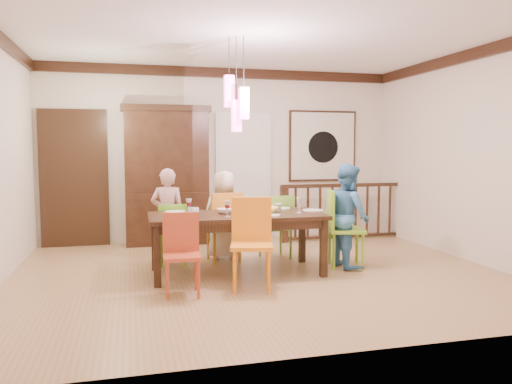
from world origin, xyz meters
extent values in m
plane|color=#A78051|center=(0.00, 0.00, 0.00)|extent=(6.00, 6.00, 0.00)
plane|color=white|center=(0.00, 0.00, 2.90)|extent=(6.00, 6.00, 0.00)
plane|color=beige|center=(0.00, 2.50, 1.45)|extent=(6.00, 0.00, 6.00)
plane|color=beige|center=(3.00, 0.00, 1.45)|extent=(0.00, 5.00, 5.00)
cube|color=black|center=(-2.40, 2.45, 1.05)|extent=(1.04, 0.07, 2.24)
cube|color=silver|center=(0.35, 2.46, 1.05)|extent=(0.97, 0.05, 2.22)
cube|color=black|center=(1.80, 2.47, 1.60)|extent=(1.25, 0.04, 1.25)
cube|color=silver|center=(1.80, 2.44, 1.60)|extent=(1.18, 0.02, 1.18)
cylinder|color=black|center=(1.80, 2.43, 1.58)|extent=(0.56, 0.01, 0.56)
cube|color=#EB4693|center=(-0.35, 0.14, 2.25)|extent=(0.11, 0.11, 0.38)
cylinder|color=black|center=(-0.35, 0.14, 2.67)|extent=(0.01, 0.01, 0.46)
cube|color=#EB4693|center=(-0.19, 0.04, 2.10)|extent=(0.11, 0.11, 0.38)
cylinder|color=black|center=(-0.19, 0.04, 2.59)|extent=(0.01, 0.01, 0.61)
cube|color=#EB4693|center=(-0.27, 0.09, 1.95)|extent=(0.11, 0.11, 0.38)
cylinder|color=black|center=(-0.27, 0.09, 2.52)|extent=(0.01, 0.01, 0.76)
cube|color=black|center=(-0.27, 0.09, 0.72)|extent=(2.16, 1.00, 0.05)
cube|color=black|center=(-1.26, 0.50, 0.35)|extent=(0.08, 0.08, 0.70)
cube|color=black|center=(0.72, 0.50, 0.35)|extent=(0.08, 0.08, 0.70)
cube|color=black|center=(-1.26, -0.31, 0.35)|extent=(0.08, 0.08, 0.70)
cube|color=black|center=(0.72, -0.31, 0.35)|extent=(0.08, 0.08, 0.70)
cube|color=black|center=(-0.27, 0.52, 0.65)|extent=(1.94, 0.07, 0.10)
cube|color=black|center=(-0.27, -0.33, 0.65)|extent=(1.94, 0.07, 0.10)
cube|color=#62B022|center=(-1.00, 0.78, 0.40)|extent=(0.40, 0.40, 0.04)
cube|color=#62B022|center=(-1.00, 0.78, 0.63)|extent=(0.38, 0.06, 0.41)
cylinder|color=#62B022|center=(-1.16, 0.62, 0.20)|extent=(0.03, 0.03, 0.39)
cylinder|color=#62B022|center=(-0.85, 0.62, 0.20)|extent=(0.03, 0.03, 0.39)
cylinder|color=#62B022|center=(-1.16, 0.93, 0.20)|extent=(0.03, 0.03, 0.39)
cylinder|color=#62B022|center=(-0.85, 0.93, 0.20)|extent=(0.03, 0.03, 0.39)
cube|color=#C27A20|center=(-0.31, 0.80, 0.47)|extent=(0.47, 0.47, 0.04)
cube|color=#C27A20|center=(-0.31, 0.80, 0.73)|extent=(0.44, 0.08, 0.48)
cylinder|color=#C27A20|center=(-0.49, 0.62, 0.23)|extent=(0.04, 0.04, 0.46)
cylinder|color=#C27A20|center=(-0.13, 0.62, 0.23)|extent=(0.04, 0.04, 0.46)
cylinder|color=#C27A20|center=(-0.49, 0.98, 0.23)|extent=(0.04, 0.04, 0.46)
cylinder|color=#C27A20|center=(-0.13, 0.98, 0.23)|extent=(0.04, 0.04, 0.46)
cube|color=#6FA333|center=(0.44, 0.81, 0.44)|extent=(0.46, 0.46, 0.04)
cube|color=#6FA333|center=(0.44, 0.81, 0.68)|extent=(0.41, 0.10, 0.45)
cylinder|color=#6FA333|center=(0.27, 0.65, 0.21)|extent=(0.04, 0.04, 0.43)
cylinder|color=#6FA333|center=(0.60, 0.65, 0.21)|extent=(0.04, 0.04, 0.43)
cylinder|color=#6FA333|center=(0.27, 0.98, 0.21)|extent=(0.04, 0.04, 0.43)
cylinder|color=#6FA333|center=(0.60, 0.98, 0.21)|extent=(0.04, 0.04, 0.43)
cube|color=#AF4023|center=(-1.03, -0.68, 0.42)|extent=(0.41, 0.41, 0.04)
cube|color=#AF4023|center=(-1.03, -0.68, 0.65)|extent=(0.39, 0.05, 0.43)
cylinder|color=#AF4023|center=(-1.19, -0.83, 0.20)|extent=(0.03, 0.03, 0.41)
cylinder|color=#AF4023|center=(-0.87, -0.83, 0.20)|extent=(0.03, 0.03, 0.41)
cylinder|color=#AF4023|center=(-1.19, -0.52, 0.20)|extent=(0.03, 0.03, 0.41)
cylinder|color=#AF4023|center=(-0.87, -0.52, 0.20)|extent=(0.03, 0.03, 0.41)
cube|color=orange|center=(-0.26, -0.63, 0.49)|extent=(0.55, 0.55, 0.04)
cube|color=orange|center=(-0.26, -0.63, 0.76)|extent=(0.45, 0.15, 0.50)
cylinder|color=orange|center=(-0.44, -0.82, 0.24)|extent=(0.04, 0.04, 0.48)
cylinder|color=orange|center=(-0.08, -0.82, 0.24)|extent=(0.04, 0.04, 0.48)
cylinder|color=orange|center=(-0.44, -0.45, 0.24)|extent=(0.04, 0.04, 0.48)
cylinder|color=orange|center=(-0.08, -0.45, 0.24)|extent=(0.04, 0.04, 0.48)
cube|color=#77BA25|center=(1.19, 0.09, 0.49)|extent=(0.55, 0.55, 0.04)
cube|color=#77BA25|center=(1.19, 0.09, 0.76)|extent=(0.15, 0.45, 0.50)
cylinder|color=#77BA25|center=(1.01, -0.09, 0.24)|extent=(0.04, 0.04, 0.48)
cylinder|color=#77BA25|center=(1.38, -0.09, 0.24)|extent=(0.04, 0.04, 0.48)
cylinder|color=#77BA25|center=(1.01, 0.27, 0.24)|extent=(0.04, 0.04, 0.48)
cylinder|color=#77BA25|center=(1.38, 0.27, 0.24)|extent=(0.04, 0.04, 0.48)
cube|color=black|center=(-0.96, 2.28, 0.43)|extent=(1.33, 0.44, 0.85)
cube|color=black|center=(-0.96, 2.30, 1.51)|extent=(1.33, 0.40, 1.33)
cube|color=black|center=(-0.96, 2.49, 1.51)|extent=(1.14, 0.02, 1.14)
cube|color=black|center=(-0.96, 2.30, 2.20)|extent=(1.42, 0.44, 0.10)
cube|color=black|center=(0.92, 1.95, 0.46)|extent=(0.12, 0.12, 0.92)
cube|color=black|center=(3.08, 1.95, 0.46)|extent=(0.12, 0.12, 0.92)
cube|color=black|center=(2.00, 1.95, 0.93)|extent=(2.28, 0.12, 0.06)
cube|color=black|center=(2.00, 1.95, 0.05)|extent=(2.16, 0.09, 0.05)
imported|color=#DBA7A8|center=(-1.05, 0.96, 0.65)|extent=(0.54, 0.43, 1.29)
imported|color=beige|center=(-0.27, 0.93, 0.63)|extent=(0.68, 0.52, 1.25)
imported|color=teal|center=(1.22, 0.10, 0.68)|extent=(0.54, 0.68, 1.36)
imported|color=gold|center=(0.06, 0.02, 0.79)|extent=(0.37, 0.37, 0.09)
imported|color=white|center=(-0.41, 0.15, 0.78)|extent=(0.21, 0.21, 0.06)
imported|color=silver|center=(-0.82, -0.01, 0.80)|extent=(0.15, 0.15, 0.11)
imported|color=silver|center=(0.30, 0.21, 0.80)|extent=(0.11, 0.11, 0.10)
cylinder|color=white|center=(-1.00, 0.43, 0.76)|extent=(0.26, 0.26, 0.01)
cylinder|color=white|center=(-0.29, 0.42, 0.76)|extent=(0.26, 0.26, 0.01)
cylinder|color=white|center=(0.40, 0.45, 0.76)|extent=(0.26, 0.26, 0.01)
cylinder|color=white|center=(-1.00, -0.23, 0.76)|extent=(0.26, 0.26, 0.01)
cylinder|color=white|center=(0.07, -0.19, 0.76)|extent=(0.26, 0.26, 0.01)
cylinder|color=white|center=(0.75, 0.14, 0.76)|extent=(0.26, 0.26, 0.01)
cube|color=#D83359|center=(-0.27, -0.26, 0.76)|extent=(0.18, 0.14, 0.01)
camera|label=1|loc=(-1.54, -5.90, 1.56)|focal=35.00mm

